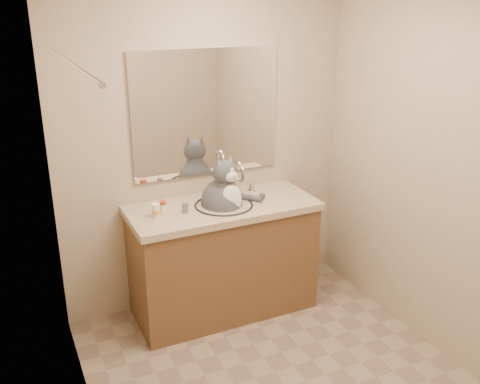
# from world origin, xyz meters

# --- Properties ---
(room) EXTENTS (2.22, 2.52, 2.42)m
(room) POSITION_xyz_m (0.00, 0.00, 1.20)
(room) COLOR gray
(room) RESTS_ON ground
(vanity) EXTENTS (1.34, 0.59, 1.12)m
(vanity) POSITION_xyz_m (0.00, 0.96, 0.44)
(vanity) COLOR brown
(vanity) RESTS_ON ground
(mirror) EXTENTS (1.10, 0.02, 0.90)m
(mirror) POSITION_xyz_m (0.00, 1.24, 1.45)
(mirror) COLOR white
(mirror) RESTS_ON room
(shower_curtain) EXTENTS (0.02, 1.30, 1.93)m
(shower_curtain) POSITION_xyz_m (-1.05, 0.10, 1.03)
(shower_curtain) COLOR #BAA98D
(shower_curtain) RESTS_ON ground
(cat) EXTENTS (0.48, 0.39, 0.58)m
(cat) POSITION_xyz_m (0.00, 0.96, 0.88)
(cat) COLOR #434347
(cat) RESTS_ON vanity
(pill_bottle_redcap) EXTENTS (0.07, 0.07, 0.09)m
(pill_bottle_redcap) POSITION_xyz_m (-0.43, 0.98, 0.90)
(pill_bottle_redcap) COLOR white
(pill_bottle_redcap) RESTS_ON vanity
(pill_bottle_orange) EXTENTS (0.07, 0.07, 0.10)m
(pill_bottle_orange) POSITION_xyz_m (-0.49, 0.94, 0.90)
(pill_bottle_orange) COLOR white
(pill_bottle_orange) RESTS_ON vanity
(grey_canister) EXTENTS (0.05, 0.05, 0.07)m
(grey_canister) POSITION_xyz_m (-0.29, 0.94, 0.88)
(grey_canister) COLOR slate
(grey_canister) RESTS_ON vanity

